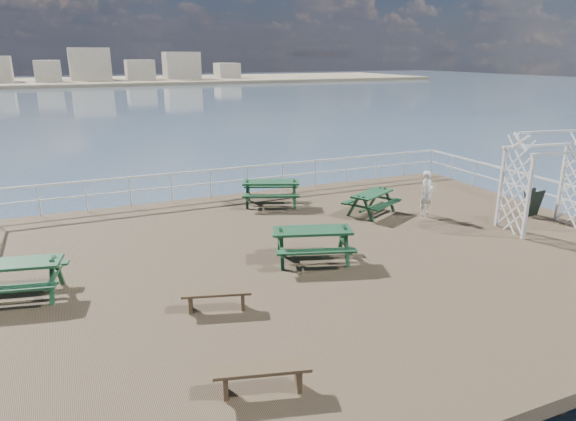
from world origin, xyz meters
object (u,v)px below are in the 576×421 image
at_px(flat_bench_far, 262,373).
at_px(trellis_arbor, 546,186).
at_px(picnic_table_a, 15,272).
at_px(picnic_table_d, 313,238).
at_px(picnic_table_b, 271,188).
at_px(picnic_table_c, 372,198).
at_px(person, 427,193).
at_px(flat_bench_near, 217,296).

distance_m(flat_bench_far, trellis_arbor, 11.62).
bearing_deg(flat_bench_far, picnic_table_a, 140.10).
distance_m(picnic_table_d, trellis_arbor, 7.70).
distance_m(picnic_table_b, picnic_table_c, 3.64).
distance_m(picnic_table_a, picnic_table_d, 7.04).
bearing_deg(picnic_table_a, person, 18.49).
height_order(picnic_table_d, flat_bench_far, picnic_table_d).
height_order(picnic_table_d, person, person).
bearing_deg(picnic_table_b, flat_bench_near, -97.72).
xyz_separation_m(picnic_table_b, picnic_table_d, (-0.96, -5.32, 0.00)).
distance_m(picnic_table_a, trellis_arbor, 14.72).
xyz_separation_m(picnic_table_b, trellis_arbor, (6.68, -5.91, 0.74)).
height_order(trellis_arbor, person, trellis_arbor).
bearing_deg(picnic_table_b, picnic_table_d, -77.84).
distance_m(picnic_table_c, flat_bench_far, 10.21).
bearing_deg(trellis_arbor, person, 140.83).
bearing_deg(flat_bench_far, flat_bench_near, 102.65).
bearing_deg(picnic_table_c, flat_bench_far, -159.73).
relative_size(picnic_table_a, picnic_table_d, 0.93).
bearing_deg(picnic_table_b, picnic_table_a, -127.58).
relative_size(picnic_table_a, picnic_table_c, 1.03).
relative_size(trellis_arbor, person, 2.03).
bearing_deg(person, picnic_table_a, 171.69).
distance_m(picnic_table_b, flat_bench_near, 8.06).
distance_m(flat_bench_far, person, 10.79).
xyz_separation_m(flat_bench_near, person, (8.36, 3.68, 0.44)).
relative_size(picnic_table_b, flat_bench_near, 1.64).
xyz_separation_m(flat_bench_far, trellis_arbor, (10.84, 4.06, 1.03)).
relative_size(picnic_table_b, trellis_arbor, 0.80).
xyz_separation_m(picnic_table_b, flat_bench_far, (-4.16, -9.96, -0.29)).
distance_m(trellis_arbor, person, 3.58).
height_order(picnic_table_a, picnic_table_c, picnic_table_a).
distance_m(picnic_table_a, picnic_table_c, 10.90).
relative_size(picnic_table_a, person, 1.48).
xyz_separation_m(picnic_table_c, trellis_arbor, (3.96, -3.49, 0.83)).
bearing_deg(picnic_table_c, picnic_table_b, 111.01).
height_order(picnic_table_b, picnic_table_c, picnic_table_b).
height_order(picnic_table_a, person, person).
relative_size(flat_bench_near, flat_bench_far, 0.93).
bearing_deg(picnic_table_a, picnic_table_b, 42.42).
bearing_deg(picnic_table_d, picnic_table_c, 56.02).
bearing_deg(flat_bench_far, picnic_table_c, 62.41).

